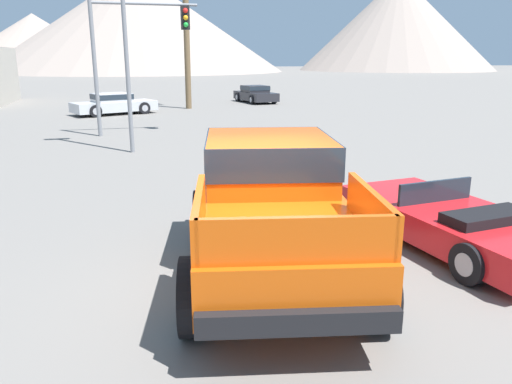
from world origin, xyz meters
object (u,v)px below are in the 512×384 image
Objects in this scene: orange_pickup_truck at (272,199)px; parked_car_dark at (255,94)px; traffic_light_main at (136,39)px; red_convertible_car at (453,222)px; parked_car_silver at (114,104)px.

orange_pickup_truck is 28.82m from parked_car_dark.
orange_pickup_truck reaches higher than parked_car_dark.
orange_pickup_truck is at bearing -84.63° from traffic_light_main.
orange_pickup_truck is 1.20× the size of red_convertible_car.
red_convertible_car is 15.40m from traffic_light_main.
orange_pickup_truck is at bearing 175.25° from red_convertible_car.
traffic_light_main is at bearing -14.14° from parked_car_silver.
traffic_light_main is (1.17, -8.15, 3.20)m from parked_car_silver.
orange_pickup_truck is at bearing 66.10° from parked_car_dark.
parked_car_silver is 1.12× the size of parked_car_dark.
traffic_light_main reaches higher than parked_car_silver.
orange_pickup_truck is 0.98× the size of traffic_light_main.
parked_car_dark is at bearing 74.73° from red_convertible_car.
red_convertible_car is 0.82× the size of traffic_light_main.
traffic_light_main is (-1.36, 14.44, 2.71)m from orange_pickup_truck.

